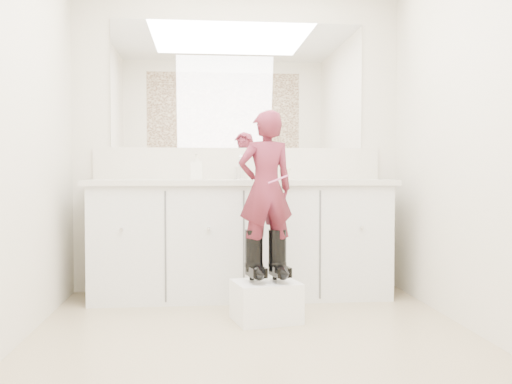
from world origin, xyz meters
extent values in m
plane|color=#978163|center=(0.00, 0.00, 0.00)|extent=(3.00, 3.00, 0.00)
plane|color=beige|center=(0.00, 1.50, 1.20)|extent=(2.60, 0.00, 2.60)
plane|color=beige|center=(0.00, -1.50, 1.20)|extent=(2.60, 0.00, 2.60)
plane|color=beige|center=(-1.30, 0.00, 1.20)|extent=(0.00, 3.00, 3.00)
plane|color=beige|center=(1.30, 0.00, 1.20)|extent=(0.00, 3.00, 3.00)
cube|color=silver|center=(0.00, 1.23, 0.42)|extent=(2.20, 0.55, 0.85)
cube|color=beige|center=(0.00, 1.21, 0.87)|extent=(2.28, 0.58, 0.04)
cube|color=beige|center=(0.00, 1.49, 1.02)|extent=(2.28, 0.03, 0.25)
cube|color=white|center=(0.00, 1.49, 1.64)|extent=(2.00, 0.02, 1.00)
cylinder|color=silver|center=(0.00, 1.38, 0.94)|extent=(0.08, 0.08, 0.10)
imported|color=beige|center=(0.33, 1.20, 0.94)|extent=(0.10, 0.10, 0.09)
imported|color=white|center=(-0.33, 1.19, 0.99)|extent=(0.09, 0.09, 0.19)
cube|color=white|center=(0.11, 0.50, 0.13)|extent=(0.45, 0.40, 0.25)
imported|color=#972E40|center=(0.11, 0.52, 0.84)|extent=(0.40, 0.31, 0.98)
cylinder|color=#D0518B|center=(0.18, 0.44, 0.90)|extent=(0.14, 0.04, 0.06)
camera|label=1|loc=(-0.30, -3.06, 0.95)|focal=40.00mm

